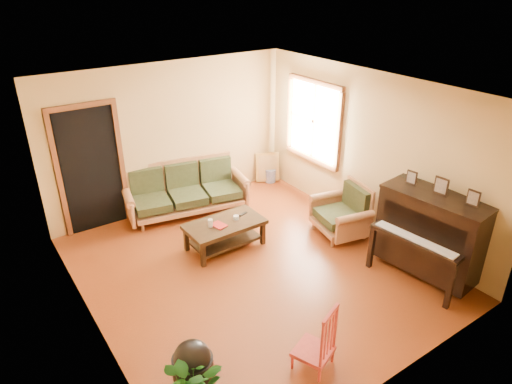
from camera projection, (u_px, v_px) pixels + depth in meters
floor at (253, 268)px, 6.68m from camera, size 5.00×5.00×0.00m
doorway at (91, 171)px, 7.32m from camera, size 1.08×0.16×2.05m
window at (314, 121)px, 8.11m from camera, size 0.12×1.36×1.46m
sofa at (187, 190)px, 8.00m from camera, size 2.23×1.27×0.90m
coffee_table at (225, 235)px, 7.09m from camera, size 1.21×0.66×0.44m
armchair at (340, 210)px, 7.35m from camera, size 0.98×1.02×0.87m
piano at (430, 235)px, 6.30m from camera, size 0.98×1.49×1.25m
footstool at (193, 369)px, 4.72m from camera, size 0.44×0.44×0.41m
red_chair at (314, 337)px, 4.86m from camera, size 0.51×0.53×0.82m
leaning_frame at (267, 167)px, 9.27m from camera, size 0.48×0.29×0.63m
ceramic_crock at (270, 176)px, 9.33m from camera, size 0.25×0.25×0.27m
book at (215, 227)px, 6.84m from camera, size 0.22×0.26×0.02m
candle at (210, 223)px, 6.85m from camera, size 0.08×0.08×0.13m
glass_jar at (236, 217)px, 7.08m from camera, size 0.10×0.10×0.06m
remote at (243, 214)px, 7.22m from camera, size 0.16×0.09×0.02m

